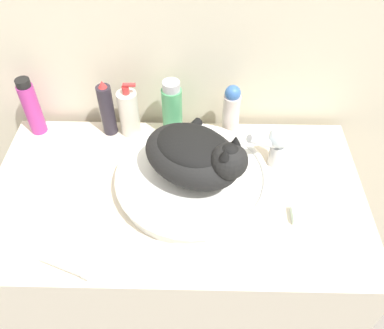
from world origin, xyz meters
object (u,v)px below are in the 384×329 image
Objects in this scene: mouthwash_bottle at (172,109)px; lotion_bottle_white at (231,111)px; cat at (196,154)px; faucet at (276,143)px; soap_pump_bottle at (129,113)px; hairspray_can_black at (107,109)px; cream_tube at (67,266)px; shampoo_bottle_tall at (32,107)px; soap_bar at (305,215)px.

mouthwash_bottle is 1.07× the size of lotion_bottle_white.
cat is 0.24m from mouthwash_bottle.
soap_pump_bottle is at bearing -37.21° from faucet.
soap_pump_bottle is at bearing 0.00° from hairspray_can_black.
hairspray_can_black is at bearing -180.00° from mouthwash_bottle.
cat is 2.68× the size of cream_tube.
shampoo_bottle_tall is 1.08× the size of lotion_bottle_white.
soap_pump_bottle is (-0.44, 0.13, -0.00)m from faucet.
mouthwash_bottle is at bearing 65.36° from cream_tube.
soap_bar is (0.57, -0.33, -0.08)m from hairspray_can_black.
cat is at bearing 1.64° from faucet.
soap_bar is (0.06, -0.20, -0.07)m from faucet.
shampoo_bottle_tall reaches higher than cream_tube.
cream_tube is 0.62m from soap_bar.
soap_pump_bottle is 0.51m from cream_tube.
cream_tube is 1.89× the size of soap_bar.
lotion_bottle_white is at bearing -67.53° from faucet.
mouthwash_bottle is at bearing 0.00° from soap_pump_bottle.
shampoo_bottle_tall is at bearing 180.00° from mouthwash_bottle.
soap_bar is at bearing 15.25° from cream_tube.
cream_tube is at bearing -106.77° from cat.
faucet is (0.23, 0.09, -0.05)m from cat.
soap_bar is at bearing -42.07° from mouthwash_bottle.
cream_tube is at bearing -67.20° from shampoo_bottle_tall.
cream_tube is at bearing -129.56° from lotion_bottle_white.
hairspray_can_black is 0.23m from shampoo_bottle_tall.
cream_tube is at bearing -164.75° from soap_bar.
soap_bar is at bearing 11.78° from cat.
cat reaches higher than faucet.
faucet is at bearing -14.75° from hairspray_can_black.
faucet is at bearing 34.14° from cream_tube.
soap_pump_bottle reaches higher than soap_bar.
soap_pump_bottle is at bearing 146.57° from soap_bar.
cat reaches higher than shampoo_bottle_tall.
hairspray_can_black is at bearing 172.40° from cat.
soap_pump_bottle is 2.62× the size of soap_bar.
cat is 0.25m from faucet.
soap_bar is (0.37, -0.33, -0.08)m from mouthwash_bottle.
hairspray_can_black is (-0.07, -0.00, 0.01)m from soap_pump_bottle.
soap_pump_bottle is 0.30m from shampoo_bottle_tall.
cat is 1.88× the size of mouthwash_bottle.
cat is 1.86× the size of shampoo_bottle_tall.
cat reaches higher than mouthwash_bottle.
shampoo_bottle_tall reaches higher than faucet.
cat is at bearing -23.94° from shampoo_bottle_tall.
soap_pump_bottle reaches higher than lotion_bottle_white.
mouthwash_bottle and hairspray_can_black have the same top height.
faucet is at bearing -23.62° from mouthwash_bottle.
soap_pump_bottle is 1.39× the size of cream_tube.
faucet is 0.71× the size of shampoo_bottle_tall.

